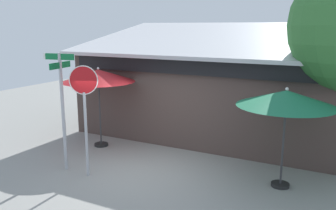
# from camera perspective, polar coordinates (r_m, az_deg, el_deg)

# --- Properties ---
(ground_plane) EXTENTS (28.00, 28.00, 0.10)m
(ground_plane) POSITION_cam_1_polar(r_m,az_deg,el_deg) (9.99, -4.19, -10.50)
(ground_plane) COLOR gray
(cafe_building) EXTENTS (9.74, 5.65, 3.97)m
(cafe_building) POSITION_cam_1_polar(r_m,az_deg,el_deg) (13.28, 8.39, 2.48)
(cafe_building) COLOR #473833
(cafe_building) RESTS_ON ground
(street_sign_post) EXTENTS (0.91, 0.85, 3.16)m
(street_sign_post) POSITION_cam_1_polar(r_m,az_deg,el_deg) (9.89, -16.34, 0.75)
(street_sign_post) COLOR #A8AAB2
(street_sign_post) RESTS_ON ground
(stop_sign) EXTENTS (0.66, 0.33, 2.88)m
(stop_sign) POSITION_cam_1_polar(r_m,az_deg,el_deg) (9.28, -13.02, 0.59)
(stop_sign) COLOR #A8AAB2
(stop_sign) RESTS_ON ground
(patio_umbrella_crimson_left) EXTENTS (2.31, 2.31, 2.57)m
(patio_umbrella_crimson_left) POSITION_cam_1_polar(r_m,az_deg,el_deg) (11.56, -10.91, 4.48)
(patio_umbrella_crimson_left) COLOR black
(patio_umbrella_crimson_left) RESTS_ON ground
(patio_umbrella_forest_green_center) EXTENTS (2.30, 2.30, 2.45)m
(patio_umbrella_forest_green_center) POSITION_cam_1_polar(r_m,az_deg,el_deg) (8.79, 18.14, 0.91)
(patio_umbrella_forest_green_center) COLOR black
(patio_umbrella_forest_green_center) RESTS_ON ground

